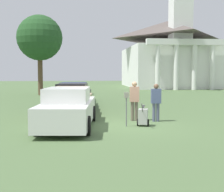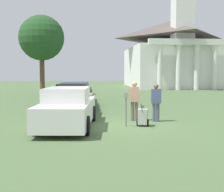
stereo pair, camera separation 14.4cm
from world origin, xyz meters
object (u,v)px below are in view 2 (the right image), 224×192
at_px(parked_car_white, 68,109).
at_px(parked_car_navy, 75,93).
at_px(parked_car_tan, 71,102).
at_px(equipment_cart, 143,116).
at_px(church, 170,48).
at_px(person_worker, 134,98).
at_px(person_supervisor, 156,100).
at_px(parking_meter, 126,103).
at_px(parked_car_black, 74,96).

relative_size(parked_car_white, parked_car_navy, 1.01).
height_order(parked_car_tan, equipment_cart, parked_car_tan).
bearing_deg(parked_car_navy, church, 64.62).
bearing_deg(church, person_worker, -108.38).
height_order(parked_car_tan, church, church).
relative_size(parked_car_navy, equipment_cart, 5.13).
distance_m(parked_car_white, parked_car_navy, 9.91).
bearing_deg(person_supervisor, equipment_cart, 57.64).
distance_m(parking_meter, person_worker, 1.51).
xyz_separation_m(parked_car_white, church, (12.73, 31.12, 4.69)).
distance_m(parked_car_tan, church, 30.90).
height_order(parking_meter, equipment_cart, parking_meter).
xyz_separation_m(parked_car_black, church, (12.73, 24.46, 4.72)).
bearing_deg(parked_car_tan, parked_car_white, -84.42).
height_order(person_supervisor, equipment_cart, person_supervisor).
xyz_separation_m(parked_car_navy, person_worker, (2.85, -8.53, 0.32)).
distance_m(parked_car_black, equipment_cart, 7.28).
distance_m(parking_meter, church, 33.15).
distance_m(parked_car_tan, person_supervisor, 4.40).
relative_size(parked_car_black, parking_meter, 3.54).
height_order(parked_car_tan, person_worker, person_worker).
bearing_deg(parked_car_black, parked_car_navy, 95.59).
height_order(parking_meter, church, church).
height_order(parked_car_white, parked_car_tan, parked_car_white).
distance_m(person_worker, church, 31.65).
bearing_deg(parked_car_white, equipment_cart, 5.98).
xyz_separation_m(parked_car_white, parked_car_navy, (0.00, 9.91, -0.05)).
height_order(equipment_cart, church, church).
relative_size(parked_car_navy, parking_meter, 3.78).
bearing_deg(church, person_supervisor, -106.65).
bearing_deg(parked_car_tan, person_worker, -29.37).
xyz_separation_m(parked_car_tan, person_supervisor, (3.75, -2.29, 0.26)).
bearing_deg(church, parking_meter, -108.54).
bearing_deg(person_worker, equipment_cart, 103.01).
bearing_deg(parked_car_navy, equipment_cart, -67.71).
bearing_deg(parking_meter, parked_car_navy, 102.97).
xyz_separation_m(person_supervisor, equipment_cart, (-0.78, -1.06, -0.54)).
distance_m(parked_car_tan, parked_car_black, 3.29).
relative_size(parked_car_white, parking_meter, 3.80).
bearing_deg(parked_car_navy, person_supervisor, -61.42).
bearing_deg(parking_meter, person_worker, 68.19).
height_order(person_worker, equipment_cart, person_worker).
height_order(parked_car_black, equipment_cart, parked_car_black).
height_order(parked_car_black, parked_car_navy, parked_car_black).
bearing_deg(equipment_cart, parking_meter, -160.61).
height_order(parked_car_white, church, church).
height_order(parked_car_tan, parked_car_black, parked_car_black).
relative_size(parked_car_black, person_supervisor, 2.93).
distance_m(parked_car_white, equipment_cart, 2.99).
height_order(parked_car_white, person_worker, person_worker).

